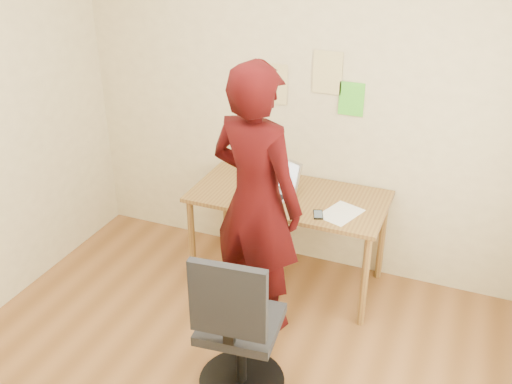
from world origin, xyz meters
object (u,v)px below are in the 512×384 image
at_px(phone, 318,215).
at_px(person, 256,202).
at_px(desk, 289,205).
at_px(laptop, 272,186).
at_px(office_chair, 238,335).

relative_size(phone, person, 0.07).
height_order(desk, phone, phone).
bearing_deg(phone, person, -158.59).
relative_size(desk, laptop, 3.21).
bearing_deg(office_chair, desk, 89.39).
distance_m(laptop, person, 0.50).
height_order(desk, person, person).
xyz_separation_m(phone, office_chair, (-0.17, -0.97, -0.32)).
bearing_deg(desk, laptop, -171.37).
bearing_deg(office_chair, phone, 74.10).
xyz_separation_m(laptop, office_chair, (0.24, -1.16, -0.36)).
height_order(desk, laptop, laptop).
relative_size(office_chair, person, 0.55).
bearing_deg(person, laptop, -66.28).
xyz_separation_m(desk, office_chair, (0.11, -1.18, -0.22)).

